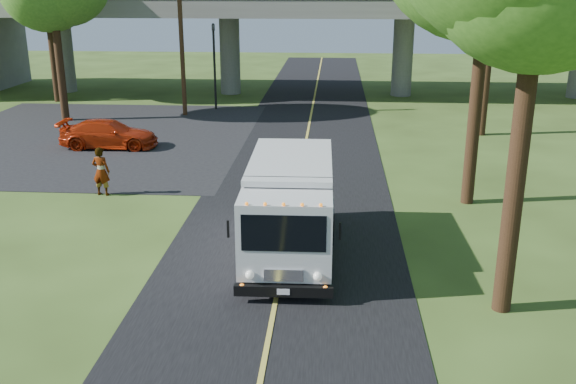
# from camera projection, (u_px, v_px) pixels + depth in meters

# --- Properties ---
(ground) EXTENTS (120.00, 120.00, 0.00)m
(ground) POSITION_uv_depth(u_px,v_px,m) (272.00, 321.00, 15.01)
(ground) COLOR #334719
(ground) RESTS_ON ground
(road) EXTENTS (7.00, 90.00, 0.02)m
(road) POSITION_uv_depth(u_px,v_px,m) (297.00, 190.00, 24.48)
(road) COLOR black
(road) RESTS_ON ground
(parking_lot) EXTENTS (16.00, 18.00, 0.01)m
(parking_lot) POSITION_uv_depth(u_px,v_px,m) (92.00, 137.00, 32.81)
(parking_lot) COLOR black
(parking_lot) RESTS_ON ground
(lane_line) EXTENTS (0.12, 90.00, 0.01)m
(lane_line) POSITION_uv_depth(u_px,v_px,m) (297.00, 189.00, 24.48)
(lane_line) COLOR gold
(lane_line) RESTS_ON road
(overpass) EXTENTS (54.00, 10.00, 7.30)m
(overpass) POSITION_uv_depth(u_px,v_px,m) (316.00, 28.00, 43.91)
(overpass) COLOR slate
(overpass) RESTS_ON ground
(traffic_signal) EXTENTS (0.18, 0.22, 5.20)m
(traffic_signal) POSITION_uv_depth(u_px,v_px,m) (214.00, 57.00, 39.06)
(traffic_signal) COLOR black
(traffic_signal) RESTS_ON ground
(utility_pole) EXTENTS (1.60, 0.26, 9.00)m
(utility_pole) POSITION_uv_depth(u_px,v_px,m) (181.00, 36.00, 36.83)
(utility_pole) COLOR #472D19
(utility_pole) RESTS_ON ground
(step_van) EXTENTS (2.51, 6.55, 2.73)m
(step_van) POSITION_uv_depth(u_px,v_px,m) (290.00, 205.00, 18.34)
(step_van) COLOR silver
(step_van) RESTS_ON ground
(red_sedan) EXTENTS (4.64, 2.00, 1.33)m
(red_sedan) POSITION_uv_depth(u_px,v_px,m) (109.00, 134.00, 30.55)
(red_sedan) COLOR #AA260A
(red_sedan) RESTS_ON ground
(pedestrian) EXTENTS (0.72, 0.53, 1.83)m
(pedestrian) POSITION_uv_depth(u_px,v_px,m) (101.00, 171.00, 23.64)
(pedestrian) COLOR gray
(pedestrian) RESTS_ON ground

